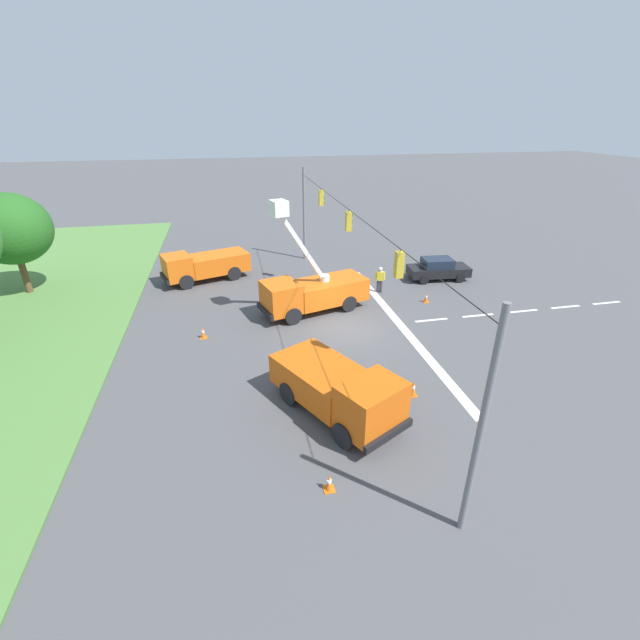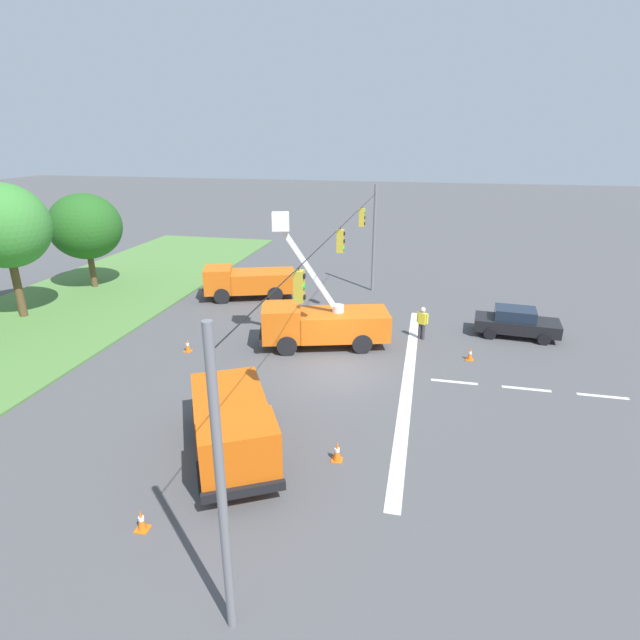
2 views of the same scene
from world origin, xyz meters
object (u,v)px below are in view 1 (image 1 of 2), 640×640
at_px(utility_truck_support_far, 338,389).
at_px(traffic_cone_mid_right, 203,333).
at_px(traffic_cone_mid_left, 413,388).
at_px(tree_far_east, 10,229).
at_px(traffic_cone_foreground_left, 426,298).
at_px(utility_truck_bucket_lift, 312,290).
at_px(road_worker, 380,278).
at_px(traffic_cone_foreground_right, 430,264).
at_px(traffic_cone_near_bucket, 329,482).
at_px(utility_truck_support_near, 205,265).
at_px(sedan_black, 438,269).

relative_size(utility_truck_support_far, traffic_cone_mid_right, 9.38).
bearing_deg(traffic_cone_mid_right, traffic_cone_mid_left, -128.73).
xyz_separation_m(tree_far_east, traffic_cone_foreground_left, (-6.86, -25.31, -4.03)).
distance_m(tree_far_east, utility_truck_bucket_lift, 19.38).
bearing_deg(utility_truck_support_far, road_worker, -26.22).
relative_size(utility_truck_support_far, traffic_cone_mid_left, 8.70).
distance_m(tree_far_east, traffic_cone_foreground_right, 28.70).
distance_m(utility_truck_support_far, traffic_cone_near_bucket, 4.01).
height_order(utility_truck_support_near, traffic_cone_foreground_right, utility_truck_support_near).
bearing_deg(traffic_cone_foreground_left, traffic_cone_mid_left, 152.40).
height_order(utility_truck_support_far, sedan_black, utility_truck_support_far).
distance_m(traffic_cone_foreground_left, traffic_cone_mid_right, 13.89).
bearing_deg(sedan_black, traffic_cone_mid_right, 109.27).
height_order(utility_truck_support_far, traffic_cone_mid_left, utility_truck_support_far).
bearing_deg(traffic_cone_foreground_left, utility_truck_support_far, 139.65).
relative_size(sedan_black, traffic_cone_foreground_left, 6.85).
height_order(utility_truck_support_near, traffic_cone_near_bucket, utility_truck_support_near).
height_order(tree_far_east, traffic_cone_near_bucket, tree_far_east).
bearing_deg(tree_far_east, road_worker, -101.46).
distance_m(utility_truck_support_near, traffic_cone_mid_left, 18.54).
relative_size(utility_truck_support_near, road_worker, 3.62).
height_order(utility_truck_bucket_lift, traffic_cone_foreground_right, utility_truck_bucket_lift).
bearing_deg(utility_truck_support_far, traffic_cone_foreground_right, -35.57).
distance_m(utility_truck_support_near, sedan_black, 16.72).
bearing_deg(utility_truck_support_near, utility_truck_bucket_lift, -136.74).
bearing_deg(road_worker, traffic_cone_mid_left, 167.95).
height_order(utility_truck_support_far, traffic_cone_near_bucket, utility_truck_support_far).
bearing_deg(traffic_cone_mid_right, utility_truck_support_far, -144.30).
xyz_separation_m(utility_truck_support_near, utility_truck_support_far, (-16.68, -5.61, 0.04)).
distance_m(traffic_cone_foreground_right, traffic_cone_mid_right, 18.72).
bearing_deg(sedan_black, traffic_cone_foreground_right, -12.63).
distance_m(tree_far_east, traffic_cone_mid_left, 26.34).
height_order(utility_truck_support_near, utility_truck_support_far, utility_truck_support_far).
distance_m(utility_truck_support_near, traffic_cone_foreground_left, 15.52).
relative_size(utility_truck_bucket_lift, traffic_cone_mid_right, 10.26).
xyz_separation_m(utility_truck_support_near, traffic_cone_near_bucket, (-20.39, -4.38, -0.84)).
xyz_separation_m(tree_far_east, utility_truck_support_far, (-16.54, -17.08, -3.14)).
distance_m(traffic_cone_mid_left, traffic_cone_near_bucket, 6.28).
relative_size(road_worker, traffic_cone_mid_left, 2.45).
distance_m(traffic_cone_foreground_left, traffic_cone_foreground_right, 6.90).
bearing_deg(traffic_cone_foreground_left, tree_far_east, 74.83).
bearing_deg(traffic_cone_foreground_left, road_worker, 46.96).
bearing_deg(sedan_black, utility_truck_support_near, 78.62).
relative_size(utility_truck_support_near, traffic_cone_mid_left, 8.85).
distance_m(utility_truck_bucket_lift, road_worker, 5.44).
distance_m(utility_truck_support_far, sedan_black, 17.19).
xyz_separation_m(tree_far_east, traffic_cone_mid_right, (-8.86, -11.56, -4.01)).
bearing_deg(traffic_cone_foreground_left, traffic_cone_mid_right, 98.29).
xyz_separation_m(traffic_cone_foreground_left, traffic_cone_foreground_right, (6.16, -3.10, -0.01)).
xyz_separation_m(traffic_cone_foreground_right, traffic_cone_near_bucket, (-19.55, 12.56, 0.02)).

